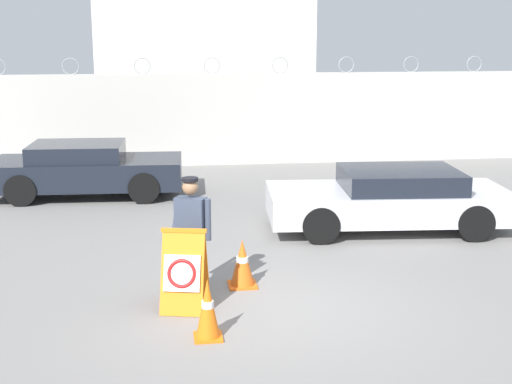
{
  "coord_description": "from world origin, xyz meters",
  "views": [
    {
      "loc": [
        -1.53,
        -9.29,
        3.77
      ],
      "look_at": [
        -0.01,
        1.84,
        1.24
      ],
      "focal_mm": 50.0,
      "sensor_mm": 36.0,
      "label": 1
    }
  ],
  "objects_px": {
    "barricade_sign": "(184,269)",
    "security_guard": "(191,230)",
    "traffic_cone_mid": "(242,263)",
    "parked_car_rear_sedan": "(390,199)",
    "traffic_cone_near": "(208,309)",
    "parked_car_front_coupe": "(86,169)"
  },
  "relations": [
    {
      "from": "security_guard",
      "to": "traffic_cone_near",
      "type": "distance_m",
      "value": 1.67
    },
    {
      "from": "barricade_sign",
      "to": "traffic_cone_mid",
      "type": "xyz_separation_m",
      "value": [
        0.9,
        0.79,
        -0.21
      ]
    },
    {
      "from": "parked_car_front_coupe",
      "to": "parked_car_rear_sedan",
      "type": "height_order",
      "value": "parked_car_front_coupe"
    },
    {
      "from": "traffic_cone_mid",
      "to": "traffic_cone_near",
      "type": "bearing_deg",
      "value": -109.62
    },
    {
      "from": "security_guard",
      "to": "parked_car_front_coupe",
      "type": "xyz_separation_m",
      "value": [
        -2.15,
        6.82,
        -0.33
      ]
    },
    {
      "from": "traffic_cone_near",
      "to": "parked_car_rear_sedan",
      "type": "bearing_deg",
      "value": 50.04
    },
    {
      "from": "traffic_cone_near",
      "to": "parked_car_rear_sedan",
      "type": "height_order",
      "value": "parked_car_rear_sedan"
    },
    {
      "from": "traffic_cone_mid",
      "to": "security_guard",
      "type": "bearing_deg",
      "value": -161.17
    },
    {
      "from": "barricade_sign",
      "to": "traffic_cone_near",
      "type": "relative_size",
      "value": 1.46
    },
    {
      "from": "barricade_sign",
      "to": "traffic_cone_near",
      "type": "distance_m",
      "value": 1.08
    },
    {
      "from": "parked_car_front_coupe",
      "to": "parked_car_rear_sedan",
      "type": "xyz_separation_m",
      "value": [
        6.14,
        -3.76,
        -0.03
      ]
    },
    {
      "from": "traffic_cone_near",
      "to": "traffic_cone_mid",
      "type": "distance_m",
      "value": 1.94
    },
    {
      "from": "traffic_cone_mid",
      "to": "parked_car_rear_sedan",
      "type": "xyz_separation_m",
      "value": [
        3.22,
        2.79,
        0.25
      ]
    },
    {
      "from": "traffic_cone_mid",
      "to": "parked_car_rear_sedan",
      "type": "relative_size",
      "value": 0.15
    },
    {
      "from": "traffic_cone_near",
      "to": "parked_car_front_coupe",
      "type": "distance_m",
      "value": 8.68
    },
    {
      "from": "parked_car_rear_sedan",
      "to": "traffic_cone_near",
      "type": "bearing_deg",
      "value": 54.61
    },
    {
      "from": "traffic_cone_near",
      "to": "parked_car_front_coupe",
      "type": "height_order",
      "value": "parked_car_front_coupe"
    },
    {
      "from": "barricade_sign",
      "to": "security_guard",
      "type": "bearing_deg",
      "value": 89.31
    },
    {
      "from": "barricade_sign",
      "to": "security_guard",
      "type": "xyz_separation_m",
      "value": [
        0.13,
        0.52,
        0.41
      ]
    },
    {
      "from": "barricade_sign",
      "to": "parked_car_rear_sedan",
      "type": "xyz_separation_m",
      "value": [
        4.12,
        3.58,
        0.04
      ]
    },
    {
      "from": "barricade_sign",
      "to": "parked_car_front_coupe",
      "type": "xyz_separation_m",
      "value": [
        -2.02,
        7.34,
        0.08
      ]
    },
    {
      "from": "traffic_cone_mid",
      "to": "parked_car_rear_sedan",
      "type": "bearing_deg",
      "value": 40.94
    }
  ]
}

